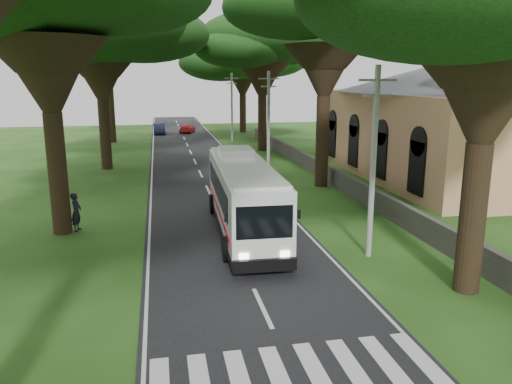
% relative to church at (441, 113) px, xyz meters
% --- Properties ---
extents(ground, '(140.00, 140.00, 0.00)m').
position_rel_church_xyz_m(ground, '(-17.86, -21.55, -4.91)').
color(ground, '#204413').
rests_on(ground, ground).
extents(road, '(8.00, 120.00, 0.04)m').
position_rel_church_xyz_m(road, '(-17.86, 3.45, -4.90)').
color(road, black).
rests_on(road, ground).
extents(crosswalk, '(8.00, 3.00, 0.01)m').
position_rel_church_xyz_m(crosswalk, '(-17.86, -23.55, -4.91)').
color(crosswalk, silver).
rests_on(crosswalk, ground).
extents(property_wall, '(0.35, 50.00, 1.20)m').
position_rel_church_xyz_m(property_wall, '(-8.86, 2.45, -4.31)').
color(property_wall, '#383533').
rests_on(property_wall, ground).
extents(church, '(14.00, 24.00, 11.60)m').
position_rel_church_xyz_m(church, '(0.00, 0.00, 0.00)').
color(church, tan).
rests_on(church, ground).
extents(pole_near, '(1.60, 0.24, 8.00)m').
position_rel_church_xyz_m(pole_near, '(-12.36, -15.55, -0.73)').
color(pole_near, gray).
rests_on(pole_near, ground).
extents(pole_mid, '(1.60, 0.24, 8.00)m').
position_rel_church_xyz_m(pole_mid, '(-12.36, 4.45, -0.73)').
color(pole_mid, gray).
rests_on(pole_mid, ground).
extents(pole_far, '(1.60, 0.24, 8.00)m').
position_rel_church_xyz_m(pole_far, '(-12.36, 24.45, -0.73)').
color(pole_far, gray).
rests_on(pole_far, ground).
extents(tree_l_midb, '(15.02, 15.02, 14.76)m').
position_rel_church_xyz_m(tree_l_midb, '(-25.36, 8.45, 6.57)').
color(tree_l_midb, black).
rests_on(tree_l_midb, ground).
extents(tree_l_far, '(13.00, 13.00, 15.82)m').
position_rel_church_xyz_m(tree_l_far, '(-26.36, 26.45, 7.93)').
color(tree_l_far, black).
rests_on(tree_l_far, ground).
extents(tree_r_midb, '(12.80, 12.80, 14.07)m').
position_rel_church_xyz_m(tree_r_midb, '(-10.36, 16.45, 6.27)').
color(tree_r_midb, black).
rests_on(tree_r_midb, ground).
extents(tree_r_far, '(15.89, 15.89, 13.84)m').
position_rel_church_xyz_m(tree_r_far, '(-9.36, 34.45, 5.50)').
color(tree_r_far, black).
rests_on(tree_r_far, ground).
extents(coach_bus, '(3.10, 11.94, 3.50)m').
position_rel_church_xyz_m(coach_bus, '(-17.06, -11.08, -3.03)').
color(coach_bus, white).
rests_on(coach_bus, ground).
extents(distant_car_b, '(1.50, 4.29, 1.41)m').
position_rel_church_xyz_m(distant_car_b, '(-20.86, 34.29, -4.17)').
color(distant_car_b, navy).
rests_on(distant_car_b, road).
extents(distant_car_c, '(2.72, 4.47, 1.21)m').
position_rel_church_xyz_m(distant_car_c, '(-17.06, 35.08, -4.27)').
color(distant_car_c, maroon).
rests_on(distant_car_c, road).
extents(pedestrian, '(0.60, 0.78, 1.93)m').
position_rel_church_xyz_m(pedestrian, '(-25.20, -9.30, -3.94)').
color(pedestrian, black).
rests_on(pedestrian, ground).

